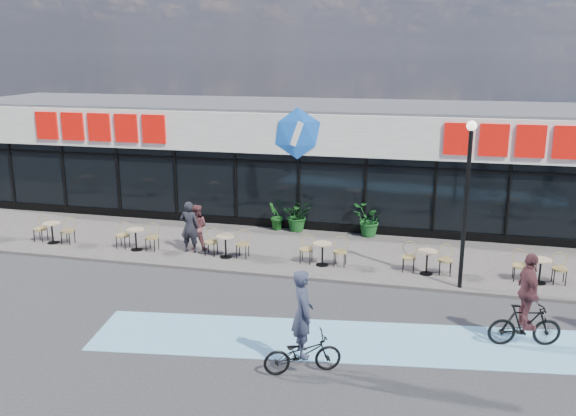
{
  "coord_description": "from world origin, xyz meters",
  "views": [
    {
      "loc": [
        4.92,
        -14.88,
        6.76
      ],
      "look_at": [
        0.43,
        3.5,
        1.83
      ],
      "focal_mm": 38.0,
      "sensor_mm": 36.0,
      "label": 1
    }
  ],
  "objects": [
    {
      "name": "cyclist_c",
      "position": [
        2.41,
        -3.3,
        0.82
      ],
      "size": [
        1.79,
        1.25,
        2.34
      ],
      "color": "black",
      "rests_on": "ground"
    },
    {
      "name": "cyclist_a",
      "position": [
        7.2,
        -0.85,
        0.95
      ],
      "size": [
        1.77,
        1.14,
        2.28
      ],
      "color": "black",
      "rests_on": "ground"
    },
    {
      "name": "potted_plant_right",
      "position": [
        2.68,
        6.63,
        0.7
      ],
      "size": [
        1.41,
        1.36,
        1.2
      ],
      "primitive_type": "imported",
      "rotation": [
        0.0,
        0.0,
        3.69
      ],
      "color": "#164D1C",
      "rests_on": "sidewalk"
    },
    {
      "name": "bistro_set_2",
      "position": [
        -4.85,
        3.28,
        0.56
      ],
      "size": [
        1.54,
        0.62,
        0.9
      ],
      "color": "tan",
      "rests_on": "sidewalk"
    },
    {
      "name": "patron_right",
      "position": [
        -2.84,
        3.74,
        0.89
      ],
      "size": [
        0.83,
        0.68,
        1.58
      ],
      "primitive_type": "imported",
      "rotation": [
        0.0,
        0.0,
        3.25
      ],
      "color": "brown",
      "rests_on": "sidewalk"
    },
    {
      "name": "ground",
      "position": [
        0.0,
        0.0,
        0.0
      ],
      "size": [
        120.0,
        120.0,
        0.0
      ],
      "primitive_type": "plane",
      "color": "#28282B",
      "rests_on": "ground"
    },
    {
      "name": "potted_plant_left",
      "position": [
        0.02,
        6.74,
        0.7
      ],
      "size": [
        1.26,
        1.15,
        1.2
      ],
      "primitive_type": "imported",
      "rotation": [
        0.0,
        0.0,
        0.22
      ],
      "color": "#144817",
      "rests_on": "sidewalk"
    },
    {
      "name": "potted_plant_mid",
      "position": [
        -0.81,
        6.62,
        0.64
      ],
      "size": [
        0.69,
        0.74,
        1.08
      ],
      "primitive_type": "imported",
      "rotation": [
        0.0,
        0.0,
        4.27
      ],
      "color": "#154C16",
      "rests_on": "sidewalk"
    },
    {
      "name": "sidewalk",
      "position": [
        0.0,
        4.5,
        0.05
      ],
      "size": [
        44.0,
        5.0,
        0.1
      ],
      "primitive_type": "cube",
      "color": "#5F5854",
      "rests_on": "ground"
    },
    {
      "name": "bike_lane",
      "position": [
        4.0,
        -1.5,
        0.01
      ],
      "size": [
        14.17,
        4.13,
        0.01
      ],
      "primitive_type": "cube",
      "rotation": [
        0.0,
        0.0,
        0.14
      ],
      "color": "#66A0C1",
      "rests_on": "ground"
    },
    {
      "name": "patron_left",
      "position": [
        -2.97,
        3.43,
        0.98
      ],
      "size": [
        0.67,
        0.46,
        1.76
      ],
      "primitive_type": "imported",
      "rotation": [
        0.0,
        0.0,
        3.2
      ],
      "color": "black",
      "rests_on": "sidewalk"
    },
    {
      "name": "bistro_set_4",
      "position": [
        1.63,
        3.28,
        0.56
      ],
      "size": [
        1.54,
        0.62,
        0.9
      ],
      "color": "tan",
      "rests_on": "sidewalk"
    },
    {
      "name": "bistro_set_6",
      "position": [
        8.12,
        3.28,
        0.56
      ],
      "size": [
        1.54,
        0.62,
        0.9
      ],
      "color": "tan",
      "rests_on": "sidewalk"
    },
    {
      "name": "bistro_set_1",
      "position": [
        -8.09,
        3.28,
        0.56
      ],
      "size": [
        1.54,
        0.62,
        0.9
      ],
      "color": "tan",
      "rests_on": "sidewalk"
    },
    {
      "name": "building",
      "position": [
        -0.0,
        9.93,
        2.34
      ],
      "size": [
        30.6,
        6.57,
        4.75
      ],
      "color": "black",
      "rests_on": "ground"
    },
    {
      "name": "lamp_post",
      "position": [
        5.84,
        2.3,
        2.98
      ],
      "size": [
        0.28,
        0.28,
        4.81
      ],
      "color": "black",
      "rests_on": "sidewalk"
    },
    {
      "name": "bistro_set_3",
      "position": [
        -1.61,
        3.28,
        0.56
      ],
      "size": [
        1.54,
        0.62,
        0.9
      ],
      "color": "tan",
      "rests_on": "sidewalk"
    },
    {
      "name": "bistro_set_5",
      "position": [
        4.87,
        3.28,
        0.56
      ],
      "size": [
        1.54,
        0.62,
        0.9
      ],
      "color": "tan",
      "rests_on": "sidewalk"
    }
  ]
}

